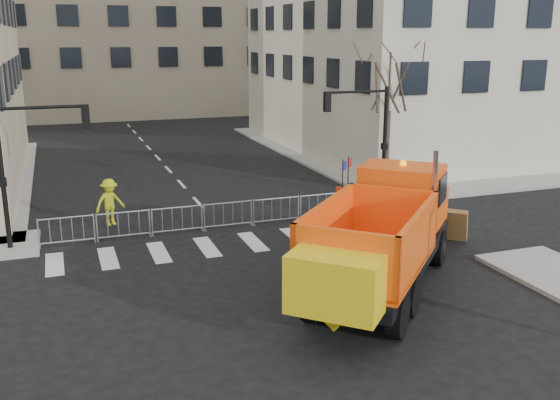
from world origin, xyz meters
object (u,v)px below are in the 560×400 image
object	(u,v)px
newspaper_box	(341,199)
cop_c	(405,208)
plow_truck	(382,234)
worker	(110,202)
cop_a	(428,223)
cop_b	(438,226)

from	to	relation	value
newspaper_box	cop_c	bearing A→B (deg)	-43.35
plow_truck	cop_c	size ratio (longest dim) A/B	5.62
plow_truck	worker	size ratio (longest dim) A/B	5.20
worker	plow_truck	bearing A→B (deg)	-73.60
plow_truck	newspaper_box	xyz separation A→B (m)	(2.56, 8.27, -1.20)
cop_c	newspaper_box	bearing A→B (deg)	-96.72
cop_c	newspaper_box	size ratio (longest dim) A/B	1.62
cop_a	cop_b	xyz separation A→B (m)	(0.23, -0.31, -0.06)
plow_truck	cop_a	distance (m)	5.27
cop_a	worker	distance (m)	12.66
plow_truck	cop_c	bearing A→B (deg)	6.61
cop_b	worker	bearing A→B (deg)	-4.44
newspaper_box	cop_a	bearing A→B (deg)	-56.78
cop_a	newspaper_box	world-z (taller)	cop_a
plow_truck	newspaper_box	bearing A→B (deg)	26.48
plow_truck	cop_b	distance (m)	5.27
cop_c	newspaper_box	xyz separation A→B (m)	(-1.54, 2.84, -0.19)
cop_b	worker	xyz separation A→B (m)	(-11.25, 6.54, 0.31)
cop_a	cop_b	bearing A→B (deg)	85.41
cop_a	cop_c	distance (m)	2.02
cop_a	cop_c	bearing A→B (deg)	-138.32
cop_c	newspaper_box	distance (m)	3.24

